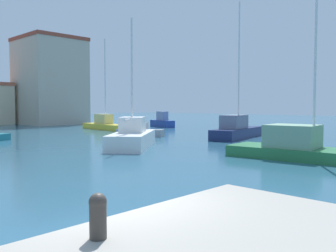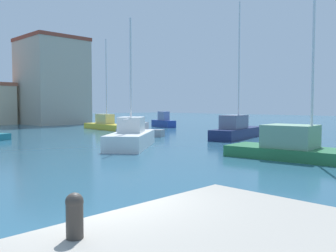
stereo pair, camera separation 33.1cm
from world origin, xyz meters
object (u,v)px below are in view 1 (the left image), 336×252
Objects in this scene: motorboat_grey_behind_lamppost at (140,131)px; sailboat_white_distant_east at (132,137)px; mooring_bollard at (98,214)px; sailboat_yellow_near_pier at (105,124)px; sailboat_green_inner_mooring at (306,147)px; motorboat_blue_distant_north at (162,122)px; sailboat_navy_far_left at (237,129)px.

motorboat_grey_behind_lamppost is 8.51m from sailboat_white_distant_east.
mooring_bollard is 0.13× the size of motorboat_grey_behind_lamppost.
sailboat_yellow_near_pier is at bearing 59.35° from sailboat_white_distant_east.
motorboat_grey_behind_lamppost is 0.31× the size of sailboat_green_inner_mooring.
sailboat_green_inner_mooring reaches higher than motorboat_grey_behind_lamppost.
sailboat_white_distant_east is at bearing -134.73° from motorboat_grey_behind_lamppost.
sailboat_green_inner_mooring is at bearing -120.38° from motorboat_blue_distant_north.
motorboat_blue_distant_north is (14.40, 24.56, 0.05)m from sailboat_green_inner_mooring.
motorboat_blue_distant_north is at bearing -11.53° from sailboat_yellow_near_pier.
motorboat_blue_distant_north is at bearing 59.62° from sailboat_green_inner_mooring.
sailboat_yellow_near_pier is (6.76, 26.12, -0.05)m from sailboat_green_inner_mooring.
mooring_bollard is 26.44m from sailboat_navy_far_left.
sailboat_green_inner_mooring is at bearing -101.74° from motorboat_grey_behind_lamppost.
sailboat_white_distant_east is (-10.32, 1.22, -0.05)m from sailboat_navy_far_left.
sailboat_green_inner_mooring reaches higher than sailboat_navy_far_left.
sailboat_yellow_near_pier is at bearing 93.32° from sailboat_navy_far_left.
motorboat_blue_distant_north is (6.65, 15.42, -0.04)m from sailboat_navy_far_left.
sailboat_yellow_near_pier is at bearing 70.97° from motorboat_grey_behind_lamppost.
sailboat_yellow_near_pier reaches higher than mooring_bollard.
mooring_bollard is 19.10m from sailboat_white_distant_east.
sailboat_navy_far_left reaches higher than sailboat_white_distant_east.
motorboat_blue_distant_north is (7.63, -1.56, 0.09)m from sailboat_yellow_near_pier.
motorboat_blue_distant_north is at bearing 36.59° from motorboat_grey_behind_lamppost.
mooring_bollard is 37.24m from sailboat_yellow_near_pier.
mooring_bollard is at bearing -126.21° from sailboat_yellow_near_pier.
motorboat_grey_behind_lamppost is 16.76m from sailboat_green_inner_mooring.
sailboat_navy_far_left is at bearing -6.75° from sailboat_white_distant_east.
sailboat_green_inner_mooring is (-7.74, -9.14, -0.09)m from sailboat_navy_far_left.
sailboat_yellow_near_pier is (-0.98, 16.98, -0.14)m from sailboat_navy_far_left.
sailboat_yellow_near_pier is (22.00, 30.04, -0.81)m from mooring_bollard.
sailboat_navy_far_left reaches higher than motorboat_blue_distant_north.
sailboat_white_distant_east is (-5.99, -6.04, 0.23)m from motorboat_grey_behind_lamppost.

